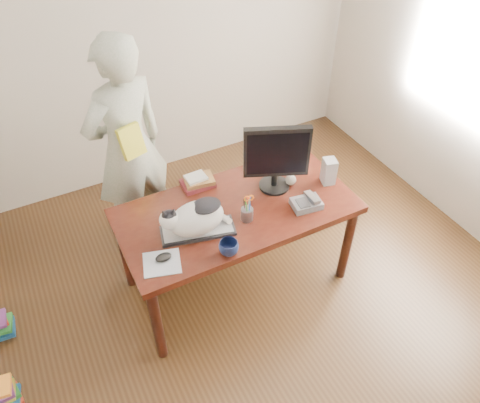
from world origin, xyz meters
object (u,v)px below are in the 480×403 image
(keyboard, at_px, (198,231))
(person, at_px, (128,149))
(speaker, at_px, (329,171))
(baseball, at_px, (291,180))
(monitor, at_px, (277,156))
(calculator, at_px, (283,156))
(pen_cup, at_px, (247,213))
(mouse, at_px, (164,257))
(coffee_mug, at_px, (229,248))
(book_stack, at_px, (198,181))
(phone, at_px, (307,203))
(cat, at_px, (194,218))
(desk, at_px, (232,217))

(keyboard, height_order, person, person)
(speaker, xyz_separation_m, baseball, (-0.25, 0.10, -0.06))
(monitor, distance_m, baseball, 0.27)
(calculator, bearing_deg, pen_cup, -143.77)
(mouse, xyz_separation_m, coffee_mug, (0.37, -0.13, 0.02))
(book_stack, xyz_separation_m, calculator, (0.70, -0.01, -0.01))
(phone, xyz_separation_m, calculator, (0.14, 0.53, -0.00))
(calculator, bearing_deg, monitor, -134.46)
(monitor, relative_size, speaker, 2.59)
(cat, distance_m, baseball, 0.81)
(keyboard, relative_size, mouse, 4.39)
(baseball, bearing_deg, keyboard, -170.19)
(baseball, bearing_deg, pen_cup, -158.64)
(person, bearing_deg, coffee_mug, 85.02)
(cat, distance_m, phone, 0.78)
(cat, height_order, person, person)
(cat, bearing_deg, keyboard, 8.36)
(book_stack, bearing_deg, calculator, 3.11)
(person, bearing_deg, desk, 105.65)
(cat, bearing_deg, desk, 39.88)
(keyboard, xyz_separation_m, coffee_mug, (0.10, -0.25, 0.03))
(keyboard, distance_m, pen_cup, 0.34)
(book_stack, bearing_deg, pen_cup, -68.54)
(mouse, bearing_deg, baseball, 29.50)
(pen_cup, distance_m, baseball, 0.48)
(keyboard, relative_size, cat, 1.08)
(mouse, height_order, phone, phone)
(coffee_mug, relative_size, phone, 0.56)
(book_stack, relative_size, person, 0.13)
(speaker, distance_m, person, 1.47)
(book_stack, xyz_separation_m, person, (-0.35, 0.48, 0.09))
(baseball, bearing_deg, monitor, 172.98)
(phone, bearing_deg, speaker, 37.27)
(speaker, xyz_separation_m, calculator, (-0.14, 0.38, -0.07))
(monitor, xyz_separation_m, coffee_mug, (-0.56, -0.40, -0.24))
(mouse, bearing_deg, coffee_mug, -3.60)
(keyboard, relative_size, pen_cup, 2.45)
(monitor, xyz_separation_m, phone, (0.10, -0.26, -0.25))
(desk, distance_m, baseball, 0.49)
(cat, bearing_deg, mouse, -141.27)
(phone, distance_m, book_stack, 0.78)
(desk, xyz_separation_m, keyboard, (-0.32, -0.17, 0.16))
(desk, relative_size, coffee_mug, 13.28)
(phone, distance_m, calculator, 0.55)
(speaker, bearing_deg, phone, -135.77)
(monitor, bearing_deg, speaker, 6.05)
(pen_cup, distance_m, phone, 0.42)
(monitor, distance_m, speaker, 0.43)
(cat, bearing_deg, calculator, 38.47)
(book_stack, relative_size, calculator, 1.28)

